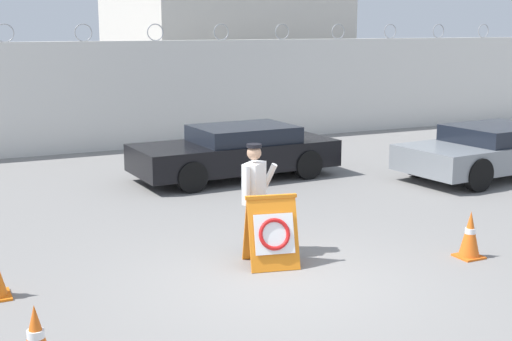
# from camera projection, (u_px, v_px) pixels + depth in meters

# --- Properties ---
(ground_plane) EXTENTS (90.00, 90.00, 0.00)m
(ground_plane) POSITION_uv_depth(u_px,v_px,m) (284.00, 284.00, 9.35)
(ground_plane) COLOR gray
(perimeter_wall) EXTENTS (36.00, 0.30, 3.38)m
(perimeter_wall) POSITION_uv_depth(u_px,v_px,m) (86.00, 97.00, 18.88)
(perimeter_wall) COLOR silver
(perimeter_wall) RESTS_ON ground_plane
(building_block) EXTENTS (6.92, 7.67, 6.83)m
(building_block) POSITION_uv_depth(u_px,v_px,m) (219.00, 23.00, 25.96)
(building_block) COLOR beige
(building_block) RESTS_ON ground_plane
(barricade_sign) EXTENTS (0.82, 0.78, 1.02)m
(barricade_sign) POSITION_uv_depth(u_px,v_px,m) (272.00, 231.00, 9.96)
(barricade_sign) COLOR orange
(barricade_sign) RESTS_ON ground_plane
(security_guard) EXTENTS (0.63, 0.46, 1.65)m
(security_guard) POSITION_uv_depth(u_px,v_px,m) (254.00, 194.00, 10.39)
(security_guard) COLOR #232838
(security_guard) RESTS_ON ground_plane
(traffic_cone_near) EXTENTS (0.36, 0.36, 0.70)m
(traffic_cone_near) POSITION_uv_depth(u_px,v_px,m) (470.00, 235.00, 10.34)
(traffic_cone_near) COLOR orange
(traffic_cone_near) RESTS_ON ground_plane
(traffic_cone_far) EXTENTS (0.40, 0.40, 0.71)m
(traffic_cone_far) POSITION_uv_depth(u_px,v_px,m) (36.00, 340.00, 6.88)
(traffic_cone_far) COLOR orange
(traffic_cone_far) RESTS_ON ground_plane
(parked_car_rear_sedan) EXTENTS (4.53, 2.03, 1.16)m
(parked_car_rear_sedan) POSITION_uv_depth(u_px,v_px,m) (236.00, 151.00, 15.73)
(parked_car_rear_sedan) COLOR black
(parked_car_rear_sedan) RESTS_ON ground_plane
(parked_car_far_side) EXTENTS (4.36, 2.23, 1.15)m
(parked_car_far_side) POSITION_uv_depth(u_px,v_px,m) (491.00, 150.00, 15.83)
(parked_car_far_side) COLOR black
(parked_car_far_side) RESTS_ON ground_plane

